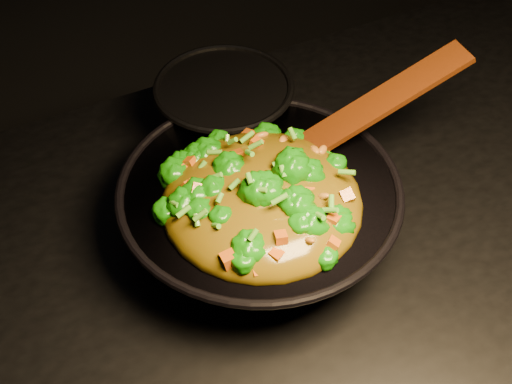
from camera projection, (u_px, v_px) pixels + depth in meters
wok at (259, 215)px, 0.93m from camera, size 0.44×0.44×0.10m
stir_fry at (262, 181)px, 0.85m from camera, size 0.33×0.33×0.09m
spatula at (367, 111)px, 0.93m from camera, size 0.28×0.06×0.12m
back_pot at (225, 114)px, 1.06m from camera, size 0.20×0.20×0.11m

